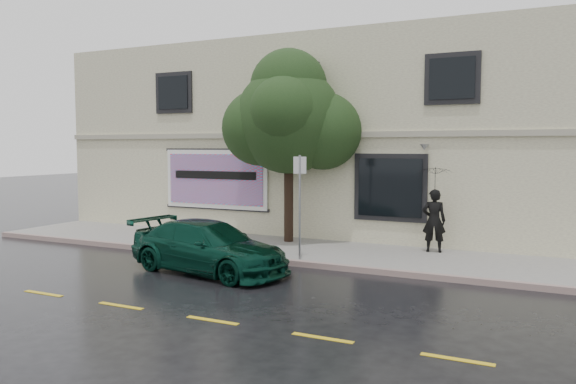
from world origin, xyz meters
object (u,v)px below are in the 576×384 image
at_px(street_tree, 289,121).
at_px(fire_hydrant, 191,234).
at_px(pedestrian, 434,221).
at_px(car, 208,247).

relative_size(street_tree, fire_hydrant, 7.35).
xyz_separation_m(pedestrian, street_tree, (-4.61, -0.16, 2.97)).
relative_size(car, pedestrian, 2.45).
bearing_deg(pedestrian, car, 32.04).
height_order(car, fire_hydrant, car).
bearing_deg(street_tree, car, -92.46).
bearing_deg(car, street_tree, 7.28).
distance_m(car, street_tree, 5.52).
bearing_deg(street_tree, fire_hydrant, -138.80).
xyz_separation_m(car, pedestrian, (4.80, 4.51, 0.41)).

